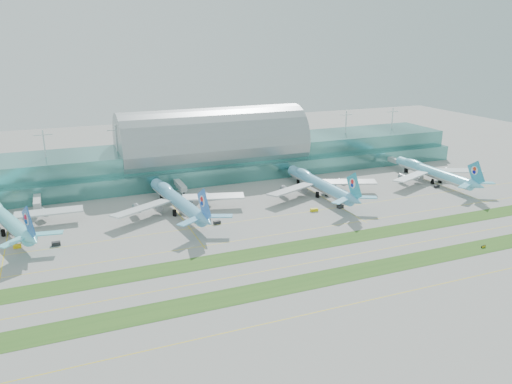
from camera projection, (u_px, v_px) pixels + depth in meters
name	position (u px, v px, depth m)	size (l,w,h in m)	color
ground	(304.00, 248.00, 213.47)	(700.00, 700.00, 0.00)	gray
terminal	(213.00, 153.00, 323.01)	(340.00, 69.10, 36.00)	#3D7A75
grass_strip_near	(339.00, 275.00, 188.72)	(420.00, 12.00, 0.08)	#2D591E
grass_strip_far	(302.00, 246.00, 215.23)	(420.00, 12.00, 0.08)	#2D591E
taxiline_a	(369.00, 300.00, 171.06)	(420.00, 0.35, 0.01)	yellow
taxiline_b	(320.00, 261.00, 201.10)	(420.00, 0.35, 0.01)	yellow
taxiline_c	(286.00, 233.00, 229.38)	(420.00, 0.35, 0.01)	yellow
taxiline_d	(267.00, 218.00, 248.81)	(420.00, 0.35, 0.01)	yellow
airliner_a	(6.00, 218.00, 229.04)	(65.11, 75.74, 21.54)	#6ADEEA
airliner_b	(177.00, 199.00, 254.41)	(70.83, 80.92, 22.28)	#62B0D9
airliner_c	(318.00, 183.00, 283.00)	(69.78, 79.10, 21.79)	#63B4DA
airliner_d	(432.00, 171.00, 308.12)	(67.34, 76.31, 21.03)	#6CD1EE
gse_a	(17.00, 246.00, 213.08)	(3.07, 1.95, 1.44)	yellow
gse_b	(56.00, 244.00, 215.47)	(3.62, 2.08, 1.67)	black
gse_c	(207.00, 220.00, 242.53)	(3.27, 1.66, 1.65)	black
gse_d	(217.00, 222.00, 240.25)	(3.40, 1.73, 1.50)	black
gse_e	(314.00, 210.00, 257.45)	(3.97, 1.75, 1.50)	yellow
gse_f	(340.00, 206.00, 262.52)	(3.46, 2.18, 1.65)	black
gse_g	(437.00, 186.00, 297.49)	(3.15, 1.73, 1.52)	black
gse_h	(444.00, 180.00, 311.10)	(3.31, 1.70, 1.38)	black
taxiway_sign_east	(483.00, 247.00, 213.32)	(2.52, 0.49, 1.06)	black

